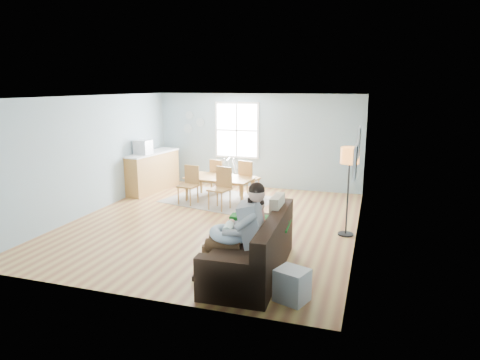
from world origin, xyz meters
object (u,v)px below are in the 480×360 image
(chair_sw, at_px, (190,182))
(storage_cube, at_px, (292,285))
(chair_se, at_px, (221,185))
(counter, at_px, (152,171))
(dining_table, at_px, (220,189))
(toddler, at_px, (252,220))
(baby_swing, at_px, (228,175))
(monitor, at_px, (143,147))
(chair_ne, at_px, (248,176))
(floor_lamp, at_px, (350,163))
(chair_nw, at_px, (218,174))
(sofa, at_px, (254,252))
(father, at_px, (240,229))

(chair_sw, bearing_deg, storage_cube, -50.80)
(chair_se, relative_size, counter, 0.50)
(dining_table, xyz_separation_m, chair_se, (0.32, -0.73, 0.28))
(toddler, relative_size, chair_sw, 0.98)
(storage_cube, relative_size, baby_swing, 0.53)
(chair_sw, height_order, chair_se, chair_se)
(chair_se, xyz_separation_m, counter, (-2.49, 1.11, -0.03))
(chair_se, bearing_deg, monitor, 163.66)
(toddler, relative_size, dining_table, 0.55)
(baby_swing, bearing_deg, storage_cube, -63.32)
(chair_sw, bearing_deg, dining_table, 40.56)
(monitor, height_order, baby_swing, monitor)
(dining_table, xyz_separation_m, chair_ne, (0.60, 0.52, 0.27))
(counter, xyz_separation_m, monitor, (-0.03, -0.37, 0.73))
(dining_table, xyz_separation_m, counter, (-2.18, 0.39, 0.26))
(floor_lamp, xyz_separation_m, chair_ne, (-2.73, 2.25, -0.89))
(chair_nw, bearing_deg, chair_sw, -103.15)
(storage_cube, relative_size, chair_sw, 0.54)
(chair_se, distance_m, monitor, 2.73)
(dining_table, height_order, chair_se, chair_se)
(sofa, relative_size, father, 1.53)
(floor_lamp, relative_size, chair_se, 1.74)
(monitor, bearing_deg, chair_sw, -18.46)
(chair_ne, relative_size, monitor, 2.32)
(father, xyz_separation_m, chair_se, (-1.61, 3.58, -0.24))
(floor_lamp, relative_size, monitor, 4.11)
(baby_swing, bearing_deg, dining_table, -80.32)
(chair_ne, bearing_deg, counter, -177.29)
(chair_nw, height_order, monitor, monitor)
(sofa, bearing_deg, dining_table, 117.37)
(dining_table, height_order, monitor, monitor)
(sofa, height_order, toddler, toddler)
(dining_table, relative_size, counter, 0.85)
(dining_table, relative_size, chair_nw, 1.83)
(floor_lamp, relative_size, chair_nw, 1.88)
(sofa, bearing_deg, monitor, 136.96)
(chair_nw, height_order, chair_ne, chair_ne)
(chair_se, xyz_separation_m, chair_nw, (-0.63, 1.46, -0.05))
(sofa, relative_size, chair_sw, 2.47)
(dining_table, relative_size, chair_ne, 1.73)
(sofa, xyz_separation_m, chair_se, (-1.74, 3.24, 0.25))
(storage_cube, distance_m, baby_swing, 6.74)
(floor_lamp, height_order, monitor, floor_lamp)
(chair_se, bearing_deg, storage_cube, -57.98)
(sofa, distance_m, counter, 6.08)
(chair_ne, bearing_deg, chair_se, -102.71)
(chair_sw, bearing_deg, monitor, 161.54)
(toddler, xyz_separation_m, chair_nw, (-2.27, 4.49, -0.26))
(storage_cube, distance_m, monitor, 6.96)
(storage_cube, xyz_separation_m, monitor, (-5.01, 4.71, 1.06))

